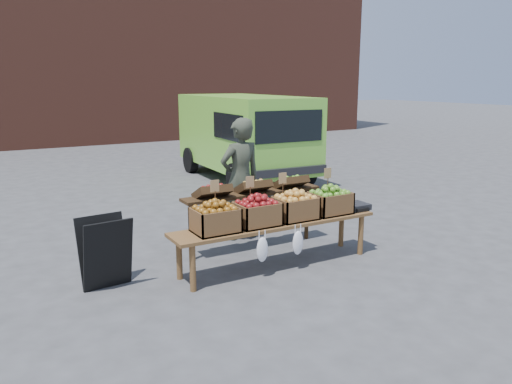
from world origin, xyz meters
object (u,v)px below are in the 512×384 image
crate_red_apples (295,208)px  vendor (240,179)px  chalkboard_sign (105,252)px  display_bench (276,244)px  back_table (253,212)px  crate_golden_apples (215,220)px  crate_green_apples (330,203)px  delivery_van (244,138)px  crate_russet_pears (257,214)px  weighing_scale (355,206)px

crate_red_apples → vendor: bearing=95.4°
chalkboard_sign → display_bench: 2.03m
back_table → crate_golden_apples: back_table is taller
back_table → crate_green_apples: bearing=-43.9°
vendor → crate_green_apples: bearing=114.3°
back_table → crate_golden_apples: bearing=-141.4°
delivery_van → back_table: (-2.31, -4.49, -0.44)m
chalkboard_sign → crate_russet_pears: size_ratio=1.63×
back_table → display_bench: (-0.08, -0.72, -0.24)m
back_table → crate_red_apples: size_ratio=4.20×
chalkboard_sign → crate_green_apples: crate_green_apples is taller
chalkboard_sign → crate_russet_pears: bearing=-18.3°
back_table → crate_green_apples: size_ratio=4.20×
delivery_van → crate_golden_apples: size_ratio=8.58×
chalkboard_sign → weighing_scale: 3.27m
vendor → chalkboard_sign: size_ratio=2.16×
chalkboard_sign → crate_red_apples: 2.32m
vendor → weighing_scale: 1.66m
chalkboard_sign → crate_golden_apples: (1.16, -0.39, 0.30)m
crate_russet_pears → weighing_scale: crate_russet_pears is taller
vendor → crate_russet_pears: 1.31m
chalkboard_sign → delivery_van: bearing=42.3°
vendor → back_table: (-0.08, -0.50, -0.36)m
back_table → crate_golden_apples: size_ratio=4.20×
vendor → crate_russet_pears: (-0.43, -1.22, -0.17)m
vendor → crate_russet_pears: vendor is taller
vendor → crate_red_apples: size_ratio=3.52×
delivery_van → crate_green_apples: size_ratio=8.58×
delivery_van → vendor: 4.57m
delivery_van → crate_golden_apples: bearing=-119.2°
delivery_van → weighing_scale: size_ratio=12.62×
display_bench → crate_red_apples: 0.51m
back_table → crate_russet_pears: 0.82m
chalkboard_sign → display_bench: chalkboard_sign is taller
weighing_scale → delivery_van: bearing=77.6°
delivery_van → crate_green_apples: delivery_van is taller
crate_golden_apples → crate_green_apples: 1.65m
crate_golden_apples → crate_green_apples: same height
crate_golden_apples → crate_green_apples: (1.65, 0.00, 0.00)m
vendor → crate_golden_apples: 1.58m
delivery_van → weighing_scale: 5.34m
crate_golden_apples → crate_russet_pears: (0.55, 0.00, 0.00)m
vendor → crate_green_apples: size_ratio=3.52×
chalkboard_sign → crate_russet_pears: (1.71, -0.39, 0.30)m
crate_golden_apples → crate_russet_pears: same height
crate_golden_apples → crate_green_apples: size_ratio=1.00×
weighing_scale → back_table: bearing=148.4°
crate_golden_apples → chalkboard_sign: bearing=161.4°
crate_golden_apples → weighing_scale: 2.08m
crate_red_apples → chalkboard_sign: bearing=170.2°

